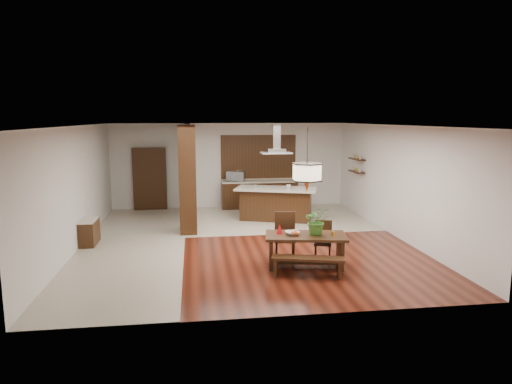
{
  "coord_description": "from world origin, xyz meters",
  "views": [
    {
      "loc": [
        -1.25,
        -11.15,
        3.1
      ],
      "look_at": [
        0.3,
        0.0,
        1.25
      ],
      "focal_mm": 32.0,
      "sensor_mm": 36.0,
      "label": 1
    }
  ],
  "objects": [
    {
      "name": "soffit_band",
      "position": [
        0.0,
        0.0,
        2.88
      ],
      "size": [
        8.0,
        9.0,
        0.02
      ],
      "primitive_type": "cube",
      "color": "#36180D",
      "rests_on": "room_shell"
    },
    {
      "name": "kitchen_window",
      "position": [
        1.0,
        4.46,
        1.75
      ],
      "size": [
        2.6,
        0.08,
        1.5
      ],
      "primitive_type": "cube",
      "color": "olive",
      "rests_on": "room_shell"
    },
    {
      "name": "dining_table",
      "position": [
        1.04,
        -2.2,
        0.51
      ],
      "size": [
        1.78,
        1.1,
        0.69
      ],
      "rotation": [
        0.0,
        0.0,
        -0.17
      ],
      "color": "black",
      "rests_on": "ground"
    },
    {
      "name": "range_hood",
      "position": [
        1.22,
        2.24,
        2.46
      ],
      "size": [
        0.9,
        0.55,
        0.87
      ],
      "primitive_type": null,
      "color": "silver",
      "rests_on": "room_shell"
    },
    {
      "name": "tile_kitchen",
      "position": [
        1.25,
        2.5,
        0.01
      ],
      "size": [
        5.5,
        4.0,
        0.01
      ],
      "primitive_type": "cube",
      "color": "beige",
      "rests_on": "ground"
    },
    {
      "name": "dining_chair_right",
      "position": [
        1.54,
        -1.77,
        0.43
      ],
      "size": [
        0.47,
        0.47,
        0.85
      ],
      "primitive_type": null,
      "rotation": [
        0.0,
        0.0,
        -0.31
      ],
      "color": "black",
      "rests_on": "ground"
    },
    {
      "name": "microwave",
      "position": [
        0.17,
        4.19,
        1.11
      ],
      "size": [
        0.67,
        0.52,
        0.33
      ],
      "primitive_type": "imported",
      "rotation": [
        0.0,
        0.0,
        -0.21
      ],
      "color": "silver",
      "rests_on": "rear_counter"
    },
    {
      "name": "napkin_cone",
      "position": [
        0.52,
        -2.03,
        0.79
      ],
      "size": [
        0.14,
        0.14,
        0.2
      ],
      "primitive_type": "cone",
      "rotation": [
        0.0,
        0.0,
        -0.07
      ],
      "color": "red",
      "rests_on": "dining_table"
    },
    {
      "name": "foliage_plant",
      "position": [
        1.27,
        -2.21,
        0.99
      ],
      "size": [
        0.53,
        0.46,
        0.59
      ],
      "primitive_type": "imported",
      "rotation": [
        0.0,
        0.0,
        -0.01
      ],
      "color": "#3D7928",
      "rests_on": "dining_table"
    },
    {
      "name": "shelf_lower",
      "position": [
        3.87,
        2.6,
        1.4
      ],
      "size": [
        0.26,
        0.9,
        0.04
      ],
      "primitive_type": "cube",
      "color": "black",
      "rests_on": "room_shell"
    },
    {
      "name": "hallway_doorway",
      "position": [
        -2.7,
        4.4,
        1.05
      ],
      "size": [
        1.1,
        0.2,
        2.1
      ],
      "primitive_type": "cube",
      "color": "black",
      "rests_on": "ground"
    },
    {
      "name": "kitchen_island",
      "position": [
        1.22,
        2.23,
        0.51
      ],
      "size": [
        2.62,
        1.77,
        1.0
      ],
      "rotation": [
        0.0,
        0.0,
        -0.33
      ],
      "color": "black",
      "rests_on": "ground"
    },
    {
      "name": "island_cup",
      "position": [
        1.58,
        2.11,
        1.05
      ],
      "size": [
        0.15,
        0.15,
        0.11
      ],
      "primitive_type": "imported",
      "rotation": [
        0.0,
        0.0,
        0.14
      ],
      "color": "silver",
      "rests_on": "kitchen_island"
    },
    {
      "name": "partition_pier",
      "position": [
        -1.4,
        1.2,
        1.45
      ],
      "size": [
        0.45,
        1.0,
        2.9
      ],
      "primitive_type": "cube",
      "color": "black",
      "rests_on": "ground"
    },
    {
      "name": "rear_counter",
      "position": [
        1.0,
        4.2,
        0.48
      ],
      "size": [
        2.6,
        0.62,
        0.95
      ],
      "color": "black",
      "rests_on": "ground"
    },
    {
      "name": "dining_chair_left",
      "position": [
        0.72,
        -1.62,
        0.52
      ],
      "size": [
        0.53,
        0.53,
        1.03
      ],
      "primitive_type": null,
      "rotation": [
        0.0,
        0.0,
        -0.17
      ],
      "color": "black",
      "rests_on": "ground"
    },
    {
      "name": "hallway_console",
      "position": [
        -3.81,
        0.2,
        0.32
      ],
      "size": [
        0.37,
        0.88,
        0.63
      ],
      "primitive_type": "cube",
      "color": "black",
      "rests_on": "ground"
    },
    {
      "name": "fruit_bowl",
      "position": [
        0.76,
        -2.16,
        0.73
      ],
      "size": [
        0.33,
        0.33,
        0.07
      ],
      "primitive_type": "imported",
      "rotation": [
        0.0,
        0.0,
        0.16
      ],
      "color": "beige",
      "rests_on": "dining_table"
    },
    {
      "name": "tile_hallway",
      "position": [
        -2.75,
        0.0,
        0.01
      ],
      "size": [
        2.5,
        9.0,
        0.01
      ],
      "primitive_type": "cube",
      "color": "beige",
      "rests_on": "ground"
    },
    {
      "name": "pendant_lantern",
      "position": [
        1.04,
        -2.2,
        2.25
      ],
      "size": [
        0.64,
        0.64,
        1.31
      ],
      "primitive_type": null,
      "color": "beige",
      "rests_on": "room_shell"
    },
    {
      "name": "shelf_upper",
      "position": [
        3.87,
        2.6,
        1.8
      ],
      "size": [
        0.26,
        0.9,
        0.04
      ],
      "primitive_type": "cube",
      "color": "black",
      "rests_on": "room_shell"
    },
    {
      "name": "gold_ornament",
      "position": [
        1.57,
        -2.37,
        0.74
      ],
      "size": [
        0.09,
        0.09,
        0.1
      ],
      "primitive_type": "cylinder",
      "rotation": [
        0.0,
        0.0,
        -0.35
      ],
      "color": "gold",
      "rests_on": "dining_table"
    },
    {
      "name": "partition_stub",
      "position": [
        -1.4,
        3.3,
        1.45
      ],
      "size": [
        0.18,
        2.4,
        2.9
      ],
      "primitive_type": "cube",
      "color": "silver",
      "rests_on": "ground"
    },
    {
      "name": "dining_bench",
      "position": [
        0.94,
        -2.79,
        0.2
      ],
      "size": [
        1.44,
        0.66,
        0.4
      ],
      "primitive_type": null,
      "rotation": [
        0.0,
        0.0,
        -0.26
      ],
      "color": "black",
      "rests_on": "ground"
    },
    {
      "name": "room_shell",
      "position": [
        0.0,
        0.0,
        2.06
      ],
      "size": [
        9.0,
        9.04,
        2.92
      ],
      "color": "#3B130A",
      "rests_on": "ground"
    }
  ]
}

